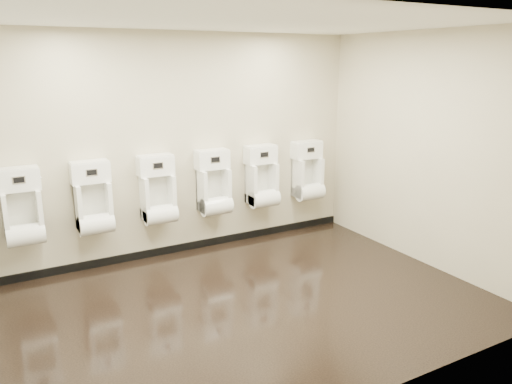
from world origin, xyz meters
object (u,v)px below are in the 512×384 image
(urinal_0, at_px, (23,212))
(urinal_4, at_px, (262,181))
(urinal_1, at_px, (93,203))
(urinal_3, at_px, (214,187))
(urinal_5, at_px, (308,175))
(urinal_2, at_px, (158,195))

(urinal_0, distance_m, urinal_4, 3.00)
(urinal_1, xyz_separation_m, urinal_3, (1.53, 0.00, 0.00))
(urinal_4, relative_size, urinal_5, 1.00)
(urinal_3, bearing_deg, urinal_2, 180.00)
(urinal_0, distance_m, urinal_5, 3.76)
(urinal_2, distance_m, urinal_3, 0.75)
(urinal_1, bearing_deg, urinal_4, 0.00)
(urinal_3, xyz_separation_m, urinal_5, (1.48, 0.00, 0.00))
(urinal_3, bearing_deg, urinal_0, 180.00)
(urinal_1, relative_size, urinal_4, 1.00)
(urinal_0, height_order, urinal_5, same)
(urinal_2, height_order, urinal_5, same)
(urinal_2, relative_size, urinal_4, 1.00)
(urinal_1, bearing_deg, urinal_0, 180.00)
(urinal_1, bearing_deg, urinal_2, 0.00)
(urinal_1, relative_size, urinal_5, 1.00)
(urinal_0, bearing_deg, urinal_5, 0.00)
(urinal_1, height_order, urinal_5, same)
(urinal_1, xyz_separation_m, urinal_5, (3.01, 0.00, 0.00))
(urinal_0, relative_size, urinal_1, 1.00)
(urinal_3, distance_m, urinal_4, 0.72)
(urinal_2, relative_size, urinal_3, 1.00)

